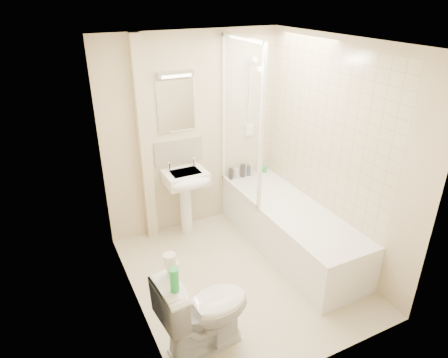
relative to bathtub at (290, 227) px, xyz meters
name	(u,v)px	position (x,y,z in m)	size (l,w,h in m)	color
floor	(241,275)	(-0.75, -0.20, -0.29)	(2.50, 2.50, 0.00)	beige
wall_back	(193,135)	(-0.75, 1.05, 0.91)	(2.20, 0.02, 2.40)	beige
wall_left	(129,199)	(-1.85, -0.20, 0.91)	(0.02, 2.50, 2.40)	beige
wall_right	(334,155)	(0.35, -0.20, 0.91)	(0.02, 2.50, 2.40)	beige
ceiling	(247,42)	(-0.75, -0.20, 2.11)	(2.20, 2.50, 0.02)	white
tile_back	(248,109)	(0.00, 1.04, 1.14)	(0.70, 0.01, 1.75)	beige
tile_right	(324,129)	(0.34, 0.00, 1.14)	(0.01, 2.10, 1.75)	beige
pipe_boxing	(144,145)	(-1.37, 0.99, 0.91)	(0.12, 0.12, 2.40)	beige
splashback	(179,151)	(-0.95, 1.04, 0.74)	(0.60, 0.01, 0.30)	beige
mirror	(176,106)	(-0.95, 1.04, 1.29)	(0.46, 0.01, 0.60)	white
strip_light	(175,74)	(-0.95, 1.02, 1.66)	(0.42, 0.07, 0.07)	silver
bathtub	(290,227)	(0.00, 0.00, 0.00)	(0.70, 2.10, 0.55)	white
shower_screen	(241,121)	(-0.35, 0.60, 1.16)	(0.04, 0.92, 1.80)	white
shower_fixture	(250,101)	(0.00, 0.99, 1.26)	(0.10, 0.16, 0.99)	white
pedestal_sink	(187,186)	(-0.95, 0.81, 0.38)	(0.49, 0.46, 0.95)	white
bottle_black_a	(231,174)	(-0.29, 0.96, 0.34)	(0.06, 0.06, 0.15)	black
bottle_white_a	(236,173)	(-0.20, 0.96, 0.33)	(0.06, 0.06, 0.14)	silver
bottle_black_b	(243,171)	(-0.11, 0.96, 0.35)	(0.06, 0.06, 0.17)	black
bottle_blue	(249,170)	(-0.01, 0.96, 0.33)	(0.06, 0.06, 0.14)	navy
bottle_cream	(251,169)	(0.02, 0.96, 0.35)	(0.05, 0.05, 0.18)	beige
bottle_white_b	(259,169)	(0.14, 0.96, 0.33)	(0.06, 0.06, 0.13)	white
bottle_green	(265,169)	(0.23, 0.96, 0.30)	(0.06, 0.06, 0.08)	green
toilet	(205,310)	(-1.47, -0.87, 0.11)	(0.81, 0.52, 0.79)	white
toilet_roll_lower	(173,268)	(-1.69, -0.78, 0.55)	(0.10, 0.10, 0.10)	white
toilet_roll_upper	(170,260)	(-1.72, -0.80, 0.65)	(0.10, 0.10, 0.09)	white
green_bottle	(174,280)	(-1.75, -0.98, 0.60)	(0.07, 0.07, 0.19)	green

